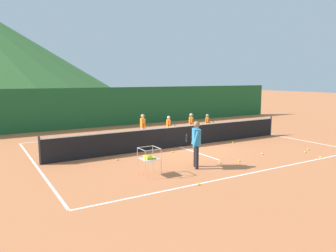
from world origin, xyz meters
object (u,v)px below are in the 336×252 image
Objects in this scene: student_0 at (143,125)px; student_1 at (169,126)px; tennis_ball_2 at (320,157)px; tennis_ball_3 at (198,184)px; tennis_ball_4 at (117,160)px; tennis_ball_9 at (305,152)px; tennis_ball_1 at (308,149)px; tennis_net at (179,136)px; tennis_ball_0 at (172,152)px; tennis_ball_5 at (262,154)px; tennis_ball_8 at (233,142)px; ball_cart at (149,157)px; tennis_ball_7 at (220,162)px; student_3 at (208,123)px; instructor at (196,140)px; student_2 at (191,124)px; tennis_ball_6 at (239,161)px.

student_0 reaches higher than student_1.
tennis_ball_2 and tennis_ball_3 have the same top height.
tennis_ball_9 is at bearing -21.72° from tennis_ball_4.
student_1 is at bearing 129.18° from tennis_ball_1.
tennis_net is 1.31m from tennis_ball_0.
tennis_ball_5 is at bearing -36.32° from tennis_ball_0.
tennis_ball_8 is (5.15, 4.17, 0.00)m from tennis_ball_3.
student_0 is at bearing 65.03° from ball_cart.
student_0 is at bearing 49.36° from tennis_ball_4.
tennis_ball_2 is 4.09m from tennis_ball_8.
student_1 is at bearing 135.94° from tennis_ball_8.
tennis_ball_0 is 1.00× the size of tennis_ball_9.
tennis_net is at bearing 84.87° from tennis_ball_7.
tennis_ball_7 is at bearing -123.16° from student_3.
tennis_ball_4 is at bearing 93.62° from ball_cart.
tennis_ball_5 is (1.68, -4.62, -0.71)m from student_1.
instructor is 4.96m from tennis_ball_8.
ball_cart reaches higher than tennis_ball_2.
student_3 reaches higher than tennis_ball_2.
tennis_ball_2 is 4.17m from tennis_ball_7.
tennis_ball_0 is 1.00× the size of tennis_ball_7.
tennis_ball_3 is (-1.76, -7.08, -0.76)m from student_0.
tennis_ball_2 is (4.33, -6.89, -0.76)m from student_0.
tennis_ball_5 and tennis_ball_9 have the same top height.
student_2 reaches higher than tennis_ball_9.
student_0 is 19.49× the size of tennis_ball_0.
student_3 reaches higher than ball_cart.
tennis_ball_9 is at bearing 9.46° from tennis_ball_3.
student_2 is 3.24m from tennis_ball_0.
tennis_ball_8 is (0.60, 2.41, 0.00)m from tennis_ball_5.
tennis_ball_0 and tennis_ball_6 have the same top height.
student_1 is at bearing 160.23° from student_2.
tennis_ball_5 is at bearing 170.46° from tennis_ball_1.
tennis_ball_1 is at bearing -1.03° from tennis_ball_6.
tennis_ball_7 is (-1.80, -4.39, -0.78)m from student_2.
student_2 is 1.12× the size of student_3.
student_1 is at bearing 52.59° from ball_cart.
tennis_ball_7 is at bearing -139.17° from tennis_ball_8.
tennis_ball_5 is 1.00× the size of tennis_ball_7.
instructor is at bearing 177.97° from tennis_ball_1.
tennis_net is at bearing 44.52° from ball_cart.
tennis_ball_0 is (-0.21, -3.13, -0.76)m from student_0.
student_0 is 19.49× the size of tennis_ball_9.
tennis_ball_9 is at bearing -7.33° from tennis_ball_7.
tennis_ball_2 is (5.06, -1.37, -0.95)m from instructor.
tennis_net is at bearing 66.32° from instructor.
tennis_ball_4 and tennis_ball_5 have the same top height.
tennis_ball_3 is (0.78, -1.61, -0.56)m from ball_cart.
tennis_ball_0 is (2.34, 2.34, -0.56)m from ball_cart.
instructor is at bearing -50.51° from tennis_ball_4.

